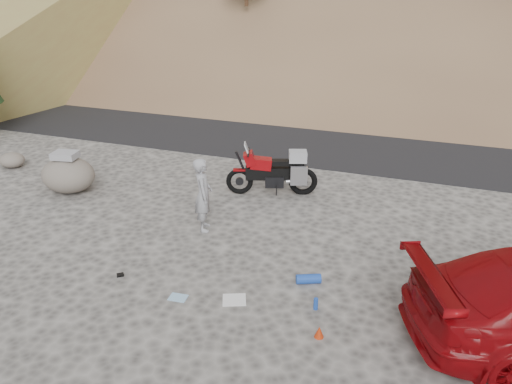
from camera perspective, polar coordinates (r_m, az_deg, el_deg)
ground at (r=11.23m, az=-7.69°, el=-5.75°), size 140.00×140.00×0.00m
road at (r=19.03m, az=4.85°, el=6.72°), size 120.00×7.00×0.05m
motorcycle at (r=13.33m, az=2.31°, el=2.25°), size 2.37×1.18×1.47m
man at (r=11.78m, az=-5.87°, el=-4.18°), size 0.64×0.75×1.74m
boulder at (r=14.48m, az=-20.67°, el=1.90°), size 1.50×1.28×1.14m
small_rock at (r=17.16m, az=-26.09°, el=3.30°), size 0.78×0.71×0.46m
gear_white_cloth at (r=9.32m, az=-2.50°, el=-12.20°), size 0.53×0.51×0.01m
gear_blue_mat at (r=9.77m, az=6.02°, el=-9.85°), size 0.51×0.37×0.19m
gear_bottle at (r=9.09m, az=6.85°, el=-12.57°), size 0.10×0.10×0.22m
gear_funnel at (r=8.51m, az=7.23°, el=-15.58°), size 0.18×0.18×0.20m
gear_glove_b at (r=10.32m, az=-15.25°, el=-9.13°), size 0.17×0.16×0.04m
gear_blue_cloth at (r=9.47m, az=-8.89°, el=-11.83°), size 0.35×0.27×0.01m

